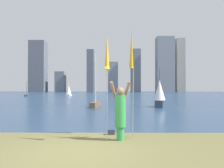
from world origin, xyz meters
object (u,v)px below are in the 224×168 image
sailboat_1 (160,94)px  kite_flag_right (132,51)px  kite_flag_left (107,54)px  sailboat_0 (69,91)px  sailboat_5 (95,103)px  bag (111,132)px  sailboat_3 (27,95)px  person (120,111)px

sailboat_1 → kite_flag_right: bearing=-105.3°
kite_flag_left → kite_flag_right: (0.89, 0.96, 0.25)m
sailboat_0 → sailboat_5: size_ratio=0.71×
kite_flag_left → sailboat_1: size_ratio=0.98×
bag → sailboat_3: 46.20m
person → sailboat_1: (4.13, 14.14, 0.21)m
kite_flag_right → sailboat_0: kite_flag_right is taller
kite_flag_left → kite_flag_right: kite_flag_right is taller
kite_flag_left → bag: bearing=84.2°
person → sailboat_1: sailboat_1 is taller
person → sailboat_1: 14.74m
sailboat_0 → bag: bearing=-77.0°
kite_flag_left → sailboat_5: sailboat_5 is taller
sailboat_5 → sailboat_1: bearing=0.9°
kite_flag_left → sailboat_1: bearing=72.3°
kite_flag_left → sailboat_5: bearing=96.1°
sailboat_1 → sailboat_3: 37.30m
kite_flag_right → sailboat_0: 46.52m
person → kite_flag_left: (-0.45, -0.25, 1.94)m
kite_flag_left → sailboat_3: (-18.98, 43.30, -2.70)m
sailboat_3 → sailboat_5: size_ratio=0.66×
sailboat_3 → kite_flag_left: bearing=-66.3°
sailboat_1 → sailboat_3: size_ratio=1.10×
person → sailboat_5: sailboat_5 is taller
kite_flag_right → sailboat_5: bearing=100.3°
kite_flag_right → sailboat_0: size_ratio=1.10×
kite_flag_left → sailboat_0: size_ratio=1.00×
person → kite_flag_right: bearing=77.1°
person → kite_flag_right: kite_flag_right is taller
person → bag: 1.37m
person → sailboat_3: sailboat_3 is taller
kite_flag_left → person: bearing=29.2°
sailboat_3 → sailboat_1: bearing=-50.8°
sailboat_0 → sailboat_3: size_ratio=1.07×
bag → sailboat_3: sailboat_3 is taller
person → bag: person is taller
bag → kite_flag_left: bearing=-95.8°
person → kite_flag_right: (0.45, 0.71, 2.19)m
bag → sailboat_1: bearing=71.3°
sailboat_3 → sailboat_5: 33.85m
sailboat_1 → sailboat_5: (-6.10, -0.10, -0.85)m
kite_flag_right → bag: bearing=160.6°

